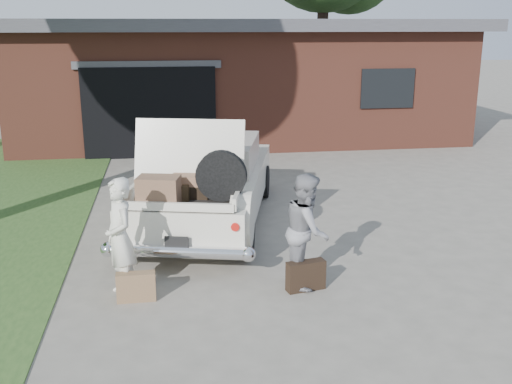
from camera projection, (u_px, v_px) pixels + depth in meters
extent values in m
plane|color=gray|center=(263.00, 290.00, 7.44)|extent=(90.00, 90.00, 0.00)
cube|color=brown|center=(235.00, 81.00, 18.12)|extent=(12.00, 7.00, 3.00)
cube|color=#4C4C51|center=(235.00, 25.00, 17.67)|extent=(12.80, 7.80, 0.30)
cube|color=black|center=(150.00, 113.00, 14.59)|extent=(3.20, 0.30, 2.20)
cube|color=#4C4C51|center=(148.00, 65.00, 14.21)|extent=(3.50, 0.12, 0.18)
cube|color=black|center=(387.00, 88.00, 15.24)|extent=(1.40, 0.08, 1.00)
cylinder|color=#38281E|center=(322.00, 41.00, 24.01)|extent=(0.44, 0.44, 5.01)
cube|color=beige|center=(207.00, 188.00, 9.87)|extent=(2.77, 4.86, 0.59)
cube|color=#B2A89C|center=(209.00, 154.00, 9.99)|extent=(1.90, 2.14, 0.48)
cube|color=black|center=(217.00, 145.00, 10.83)|extent=(1.40, 0.41, 0.40)
cube|color=black|center=(200.00, 167.00, 9.16)|extent=(1.40, 0.41, 0.40)
cylinder|color=black|center=(134.00, 234.00, 8.52)|extent=(0.34, 0.63, 0.60)
cylinder|color=black|center=(246.00, 238.00, 8.38)|extent=(0.34, 0.63, 0.60)
cylinder|color=black|center=(180.00, 179.00, 11.51)|extent=(0.34, 0.63, 0.60)
cylinder|color=black|center=(263.00, 181.00, 11.37)|extent=(0.34, 0.63, 0.60)
cylinder|color=silver|center=(177.00, 252.00, 7.69)|extent=(1.86, 0.60, 0.16)
cylinder|color=#A5140F|center=(120.00, 223.00, 7.72)|extent=(0.13, 0.11, 0.11)
cylinder|color=#A5140F|center=(235.00, 226.00, 7.59)|extent=(0.13, 0.11, 0.11)
cube|color=black|center=(177.00, 242.00, 7.64)|extent=(0.31, 0.09, 0.16)
cube|color=black|center=(185.00, 200.00, 8.12)|extent=(1.62, 1.31, 0.04)
cube|color=beige|center=(132.00, 192.00, 8.16)|extent=(0.29, 0.99, 0.16)
cube|color=beige|center=(239.00, 195.00, 8.03)|extent=(0.29, 0.99, 0.16)
cube|color=beige|center=(177.00, 207.00, 7.62)|extent=(1.44, 0.40, 0.11)
cube|color=beige|center=(189.00, 157.00, 8.31)|extent=(1.57, 0.70, 1.02)
cube|color=#41301C|center=(167.00, 189.00, 8.16)|extent=(0.73, 0.56, 0.21)
cube|color=brown|center=(159.00, 191.00, 7.81)|extent=(0.61, 0.47, 0.37)
cube|color=black|center=(190.00, 190.00, 8.21)|extent=(0.63, 0.49, 0.17)
cube|color=#A17052|center=(187.00, 180.00, 8.13)|extent=(0.46, 0.36, 0.14)
cylinder|color=black|center=(221.00, 176.00, 7.93)|extent=(0.70, 0.30, 0.68)
imported|color=silver|center=(120.00, 238.00, 7.13)|extent=(0.53, 0.63, 1.46)
imported|color=gray|center=(307.00, 230.00, 7.44)|extent=(0.70, 0.81, 1.44)
cube|color=olive|center=(136.00, 287.00, 7.11)|extent=(0.46, 0.15, 0.35)
cube|color=black|center=(306.00, 276.00, 7.40)|extent=(0.51, 0.25, 0.38)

